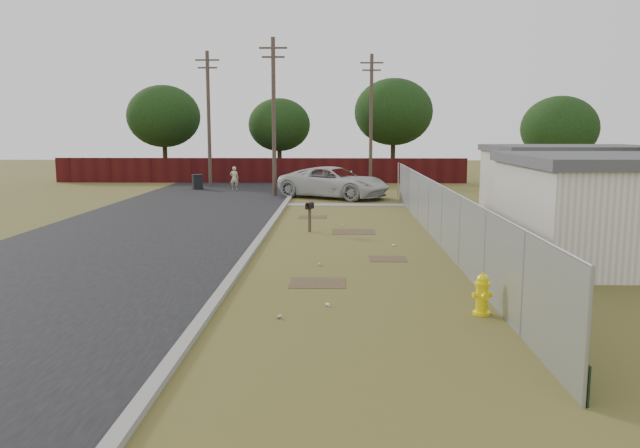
{
  "coord_description": "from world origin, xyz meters",
  "views": [
    {
      "loc": [
        -0.3,
        -20.21,
        3.8
      ],
      "look_at": [
        -0.81,
        -2.34,
        1.1
      ],
      "focal_mm": 35.0,
      "sensor_mm": 36.0,
      "label": 1
    }
  ],
  "objects_px": {
    "pedestrian": "(234,178)",
    "trash_bin": "(197,182)",
    "mailbox": "(310,208)",
    "pickup_truck": "(334,182)",
    "fire_hydrant": "(482,295)"
  },
  "relations": [
    {
      "from": "mailbox",
      "to": "trash_bin",
      "type": "bearing_deg",
      "value": 115.57
    },
    {
      "from": "fire_hydrant",
      "to": "pickup_truck",
      "type": "bearing_deg",
      "value": 98.12
    },
    {
      "from": "trash_bin",
      "to": "fire_hydrant",
      "type": "bearing_deg",
      "value": -66.13
    },
    {
      "from": "pedestrian",
      "to": "trash_bin",
      "type": "bearing_deg",
      "value": -4.34
    },
    {
      "from": "mailbox",
      "to": "pickup_truck",
      "type": "bearing_deg",
      "value": 85.99
    },
    {
      "from": "pickup_truck",
      "to": "pedestrian",
      "type": "relative_size",
      "value": 4.19
    },
    {
      "from": "pickup_truck",
      "to": "mailbox",
      "type": "bearing_deg",
      "value": -154.84
    },
    {
      "from": "pickup_truck",
      "to": "trash_bin",
      "type": "bearing_deg",
      "value": 90.86
    },
    {
      "from": "mailbox",
      "to": "pickup_truck",
      "type": "distance_m",
      "value": 12.03
    },
    {
      "from": "mailbox",
      "to": "fire_hydrant",
      "type": "bearing_deg",
      "value": -68.94
    },
    {
      "from": "fire_hydrant",
      "to": "mailbox",
      "type": "relative_size",
      "value": 0.8
    },
    {
      "from": "fire_hydrant",
      "to": "pickup_truck",
      "type": "distance_m",
      "value": 22.77
    },
    {
      "from": "mailbox",
      "to": "trash_bin",
      "type": "xyz_separation_m",
      "value": [
        -8.03,
        16.79,
        -0.39
      ]
    },
    {
      "from": "pedestrian",
      "to": "trash_bin",
      "type": "distance_m",
      "value": 2.48
    },
    {
      "from": "pedestrian",
      "to": "trash_bin",
      "type": "relative_size",
      "value": 1.54
    }
  ]
}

